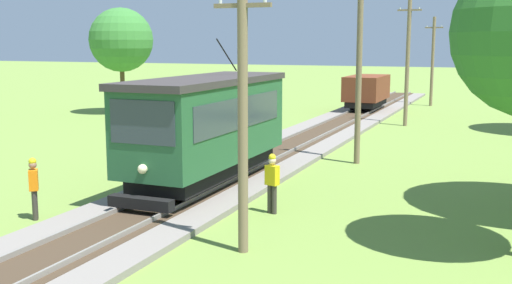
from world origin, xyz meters
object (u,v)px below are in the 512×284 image
at_px(track_worker, 34,186).
at_px(second_worker, 272,181).
at_px(utility_pole_near_tram, 243,111).
at_px(tree_right_far, 121,40).
at_px(utility_pole_far, 408,59).
at_px(utility_pole_distant, 433,60).
at_px(red_tram, 207,125).
at_px(freight_car, 367,91).
at_px(utility_pole_mid, 359,65).

xyz_separation_m(track_worker, second_worker, (6.00, 3.14, 0.00)).
bearing_deg(utility_pole_near_tram, second_worker, 99.31).
bearing_deg(tree_right_far, utility_pole_far, 3.03).
bearing_deg(utility_pole_near_tram, utility_pole_distant, 90.00).
bearing_deg(utility_pole_near_tram, red_tram, 124.09).
relative_size(utility_pole_far, utility_pole_distant, 1.12).
relative_size(freight_car, utility_pole_near_tram, 0.79).
bearing_deg(utility_pole_far, utility_pole_near_tram, -90.00).
distance_m(utility_pole_near_tram, utility_pole_far, 24.54).
height_order(freight_car, track_worker, freight_car).
height_order(utility_pole_near_tram, utility_pole_distant, utility_pole_distant).
xyz_separation_m(utility_pole_distant, tree_right_far, (-19.51, -13.80, 1.56)).
xyz_separation_m(freight_car, utility_pole_near_tram, (3.74, -30.70, 1.83)).
xyz_separation_m(red_tram, track_worker, (-2.83, -5.26, -1.21)).
relative_size(utility_pole_near_tram, tree_right_far, 0.89).
relative_size(red_tram, utility_pole_far, 1.10).
bearing_deg(freight_car, second_worker, -83.36).
xyz_separation_m(freight_car, utility_pole_mid, (3.74, -18.91, 2.52)).
distance_m(freight_car, utility_pole_mid, 19.44).
bearing_deg(tree_right_far, second_worker, -46.68).
distance_m(freight_car, track_worker, 30.58).
distance_m(red_tram, utility_pole_distant, 32.03).
relative_size(freight_car, utility_pole_mid, 0.65).
relative_size(utility_pole_far, track_worker, 4.37).
height_order(freight_car, utility_pole_near_tram, utility_pole_near_tram).
relative_size(utility_pole_near_tram, utility_pole_far, 0.85).
xyz_separation_m(red_tram, utility_pole_far, (3.73, 19.02, 1.80)).
bearing_deg(utility_pole_distant, freight_car, -119.51).
distance_m(utility_pole_near_tram, track_worker, 6.99).
relative_size(red_tram, second_worker, 4.79).
xyz_separation_m(utility_pole_near_tram, utility_pole_far, (0.00, 24.53, 0.60)).
xyz_separation_m(utility_pole_mid, track_worker, (-6.56, -11.53, -3.09)).
relative_size(utility_pole_distant, track_worker, 3.90).
bearing_deg(utility_pole_far, track_worker, -105.12).
distance_m(utility_pole_near_tram, utility_pole_distant, 37.30).
xyz_separation_m(utility_pole_mid, utility_pole_distant, (0.00, 25.51, -0.50)).
relative_size(utility_pole_mid, track_worker, 4.46).
bearing_deg(freight_car, utility_pole_near_tram, -83.06).
bearing_deg(track_worker, utility_pole_far, -144.09).
distance_m(utility_pole_far, track_worker, 25.32).
bearing_deg(red_tram, track_worker, -118.27).
xyz_separation_m(freight_car, tree_right_far, (-15.78, -7.20, 3.58)).
distance_m(utility_pole_mid, tree_right_far, 22.78).
bearing_deg(utility_pole_near_tram, utility_pole_far, 90.00).
bearing_deg(utility_pole_mid, freight_car, 101.18).
bearing_deg(utility_pole_mid, utility_pole_distant, 90.00).
height_order(utility_pole_mid, tree_right_far, utility_pole_mid).
distance_m(utility_pole_far, tree_right_far, 19.57).
xyz_separation_m(red_tram, utility_pole_mid, (3.73, 6.28, 1.88)).
bearing_deg(track_worker, freight_car, -134.27).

